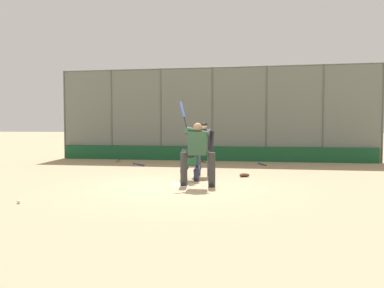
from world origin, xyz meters
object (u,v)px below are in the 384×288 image
Objects in this scene: batter_at_plate at (197,152)px; spare_bat_third_base_side at (140,165)px; catcher_behind_plate at (191,160)px; spare_bat_by_padding at (198,161)px; fielding_glove_on_dirt at (244,175)px; baseball_loose at (18,202)px; umpire_home at (204,147)px; spare_bat_near_backstop at (261,164)px; spare_bat_first_base_side at (117,161)px.

batter_at_plate reaches higher than spare_bat_third_base_side.
spare_bat_by_padding is (0.63, -5.47, -0.56)m from catcher_behind_plate.
baseball_loose is (4.37, 4.77, -0.02)m from fielding_glove_on_dirt.
spare_bat_by_padding is at bearing -78.21° from umpire_home.
batter_at_plate is 6.04m from spare_bat_near_backstop.
catcher_behind_plate is 1.33× the size of spare_bat_near_backstop.
batter_at_plate is at bearing 144.39° from spare_bat_near_backstop.
batter_at_plate reaches higher than catcher_behind_plate.
spare_bat_by_padding is 2.19× the size of fielding_glove_on_dirt.
umpire_home is at bearing 4.04° from spare_bat_third_base_side.
spare_bat_near_backstop is 0.94× the size of spare_bat_first_base_side.
spare_bat_near_backstop is 6.21m from spare_bat_first_base_side.
umpire_home is at bearing -122.06° from baseball_loose.
fielding_glove_on_dirt reaches higher than spare_bat_near_backstop.
catcher_behind_plate reaches higher than fielding_glove_on_dirt.
umpire_home reaches higher than spare_bat_third_base_side.
fielding_glove_on_dirt is at bearing -147.12° from catcher_behind_plate.
spare_bat_near_backstop is 1.25× the size of spare_bat_by_padding.
baseball_loose is (3.23, 2.77, -0.86)m from batter_at_plate.
spare_bat_near_backstop is at bearing -105.25° from batter_at_plate.
spare_bat_near_backstop is at bearing -98.61° from fielding_glove_on_dirt.
umpire_home is at bearing -100.66° from catcher_behind_plate.
batter_at_plate is 1.34× the size of umpire_home.
catcher_behind_plate is 1.17m from umpire_home.
baseball_loose is at bearing 41.99° from batter_at_plate.
catcher_behind_plate is 5.13m from spare_bat_near_backstop.
catcher_behind_plate is 15.36× the size of baseball_loose.
fielding_glove_on_dirt is (-4.19, 2.67, 0.02)m from spare_bat_third_base_side.
catcher_behind_plate is at bearing 79.15° from umpire_home.
batter_at_plate is 2.61× the size of spare_bat_near_backstop.
baseball_loose is (2.87, 3.83, -0.55)m from catcher_behind_plate.
spare_bat_near_backstop is (-1.71, -5.73, -0.87)m from batter_at_plate.
batter_at_plate reaches higher than spare_bat_near_backstop.
fielding_glove_on_dirt reaches higher than spare_bat_first_base_side.
fielding_glove_on_dirt reaches higher than spare_bat_third_base_side.
spare_bat_by_padding is 9.56m from baseball_loose.
spare_bat_near_backstop is 2.82m from spare_bat_by_padding.
spare_bat_near_backstop is at bearing -113.04° from catcher_behind_plate.
spare_bat_by_padding is (2.70, -0.80, 0.00)m from spare_bat_near_backstop.
umpire_home reaches higher than spare_bat_by_padding.
catcher_behind_plate is 4.53m from spare_bat_third_base_side.
umpire_home is 2.44× the size of spare_bat_third_base_side.
fielding_glove_on_dirt is at bearing 173.46° from umpire_home.
spare_bat_third_base_side is 1.97m from spare_bat_first_base_side.
spare_bat_third_base_side is at bearing 38.72° from spare_bat_first_base_side.
spare_bat_first_base_side is at bearing -51.77° from batter_at_plate.
spare_bat_third_base_side is at bearing -55.57° from batter_at_plate.
spare_bat_near_backstop is (-1.85, -3.56, -0.86)m from umpire_home.
batter_at_plate reaches higher than spare_bat_first_base_side.
spare_bat_first_base_side is 6.91m from fielding_glove_on_dirt.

